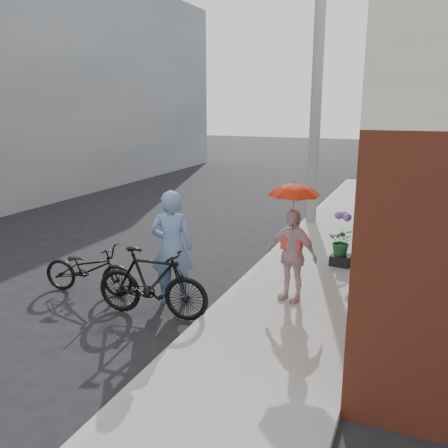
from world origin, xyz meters
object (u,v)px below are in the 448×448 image
Objects in this scene: bike_left at (88,269)px; bike_right at (152,283)px; planter at (341,260)px; officer at (172,248)px; kimono_woman at (291,255)px; utility_pole at (317,93)px.

bike_right is at bearing -112.09° from bike_left.
bike_left is 4.39× the size of planter.
bike_left is 4.82m from planter.
officer is 1.04× the size of bike_right.
utility_pole is at bearing 115.66° from kimono_woman.
utility_pole is at bearing -14.33° from bike_right.
kimono_woman reaches higher than bike_right.
bike_left is 0.91× the size of bike_right.
utility_pole is 6.04m from kimono_woman.
utility_pole is 6.59m from officer.
kimono_woman is at bearing -80.96° from utility_pole.
planter is at bearing 93.04° from kimono_woman.
planter is at bearing -61.33° from bike_left.
officer is 3.61m from planter.
officer is at bearing -131.14° from planter.
utility_pole is 4.19× the size of bike_left.
officer is 1.94m from kimono_woman.
kimono_woman is at bearing 176.41° from officer.
bike_right is (-1.02, -6.59, -2.95)m from utility_pole.
utility_pole is 4.87m from planter.
bike_right is 2.25m from kimono_woman.
bike_left is (-1.55, -0.19, -0.51)m from officer.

